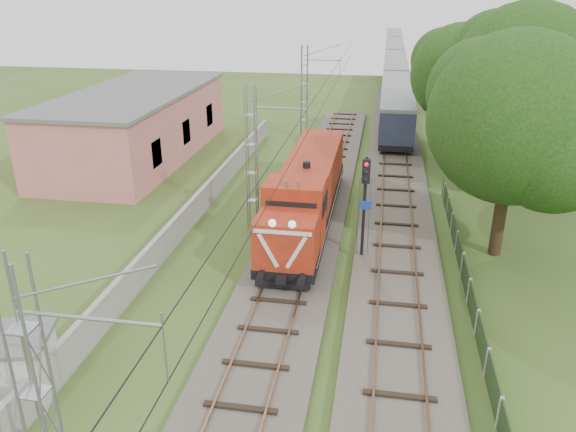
% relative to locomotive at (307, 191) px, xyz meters
% --- Properties ---
extents(ground, '(140.00, 140.00, 0.00)m').
position_rel_locomotive_xyz_m(ground, '(0.00, -12.51, -2.13)').
color(ground, '#394E1D').
rests_on(ground, ground).
extents(track_main, '(4.20, 70.00, 0.45)m').
position_rel_locomotive_xyz_m(track_main, '(0.00, -5.51, -1.95)').
color(track_main, '#6B6054').
rests_on(track_main, ground).
extents(track_side, '(4.20, 80.00, 0.45)m').
position_rel_locomotive_xyz_m(track_side, '(5.00, 7.49, -1.95)').
color(track_side, '#6B6054').
rests_on(track_side, ground).
extents(catenary, '(3.31, 70.00, 8.00)m').
position_rel_locomotive_xyz_m(catenary, '(-2.95, -0.51, 1.92)').
color(catenary, gray).
rests_on(catenary, ground).
extents(boundary_wall, '(0.25, 40.00, 1.50)m').
position_rel_locomotive_xyz_m(boundary_wall, '(-6.50, -0.51, -1.38)').
color(boundary_wall, '#9E9E99').
rests_on(boundary_wall, ground).
extents(station_building, '(8.40, 20.40, 5.22)m').
position_rel_locomotive_xyz_m(station_building, '(-15.00, 11.49, 0.50)').
color(station_building, '#DB7776').
rests_on(station_building, ground).
extents(fence, '(0.12, 32.00, 1.20)m').
position_rel_locomotive_xyz_m(fence, '(8.00, -9.51, -1.53)').
color(fence, black).
rests_on(fence, ground).
extents(locomotive, '(2.82, 16.08, 4.08)m').
position_rel_locomotive_xyz_m(locomotive, '(0.00, 0.00, 0.00)').
color(locomotive, black).
rests_on(locomotive, ground).
extents(coach_rake, '(2.84, 84.71, 3.28)m').
position_rel_locomotive_xyz_m(coach_rake, '(5.00, 56.44, 0.25)').
color(coach_rake, black).
rests_on(coach_rake, ground).
extents(signal_post, '(0.59, 0.46, 5.34)m').
position_rel_locomotive_xyz_m(signal_post, '(3.26, -3.75, 1.53)').
color(signal_post, black).
rests_on(signal_post, ground).
extents(relay_hut, '(2.81, 2.81, 2.38)m').
position_rel_locomotive_xyz_m(relay_hut, '(-7.40, -15.64, -0.93)').
color(relay_hut, beige).
rests_on(relay_hut, ground).
extents(tree_a, '(8.54, 8.13, 11.07)m').
position_rel_locomotive_xyz_m(tree_a, '(10.03, -1.82, 4.77)').
color(tree_a, '#3D2A19').
rests_on(tree_a, ground).
extents(tree_b, '(9.26, 8.82, 12.01)m').
position_rel_locomotive_xyz_m(tree_b, '(12.13, 6.78, 5.36)').
color(tree_b, '#3D2A19').
rests_on(tree_b, ground).
extents(tree_c, '(7.89, 7.51, 10.23)m').
position_rel_locomotive_xyz_m(tree_c, '(9.55, 15.72, 4.25)').
color(tree_c, '#3D2A19').
rests_on(tree_c, ground).
extents(tree_d, '(6.89, 6.56, 8.93)m').
position_rel_locomotive_xyz_m(tree_d, '(13.11, 29.44, 3.44)').
color(tree_d, '#3D2A19').
rests_on(tree_d, ground).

